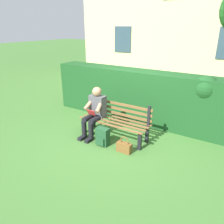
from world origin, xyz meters
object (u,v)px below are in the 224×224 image
person_seated (95,111)px  handbag (124,147)px  park_bench (116,119)px  backpack (103,137)px

person_seated → handbag: (-1.00, 0.34, -0.49)m
park_bench → backpack: size_ratio=4.14×
person_seated → handbag: person_seated is taller
person_seated → handbag: 1.17m
person_seated → backpack: (-0.45, 0.34, -0.41)m
park_bench → person_seated: bearing=20.7°
backpack → handbag: size_ratio=1.13×
park_bench → person_seated: (0.48, 0.18, 0.18)m
backpack → handbag: (-0.55, 0.00, -0.08)m
park_bench → handbag: bearing=134.9°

